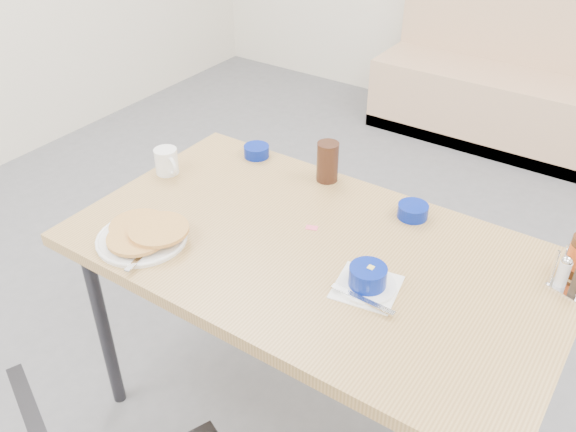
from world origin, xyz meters
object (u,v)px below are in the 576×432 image
Objects in this scene: butter_bowl at (413,211)px; dining_table at (314,264)px; booth_bench at (535,91)px; coffee_mug at (167,161)px; grits_setting at (367,279)px; amber_tumbler at (328,162)px; condiment_caddy at (570,278)px; creamer_bowl at (257,151)px; pancake_plate at (144,235)px.

dining_table is at bearing -118.96° from butter_bowl.
booth_bench reaches higher than butter_bowl.
coffee_mug is at bearing 173.42° from dining_table.
grits_setting is 0.37m from butter_bowl.
amber_tumbler is 1.21× the size of condiment_caddy.
grits_setting is 0.52m from condiment_caddy.
grits_setting is (0.21, -2.61, 0.44)m from booth_bench.
pancake_plate is at bearing -87.13° from creamer_bowl.
coffee_mug is at bearing -124.19° from creamer_bowl.
creamer_bowl is at bearing 143.50° from dining_table.
grits_setting is 2.19× the size of butter_bowl.
dining_table is 0.68m from condiment_caddy.
grits_setting reaches higher than butter_bowl.
grits_setting is at bearing -9.79° from coffee_mug.
booth_bench is at bearing 78.25° from creamer_bowl.
coffee_mug is at bearing -150.52° from amber_tumbler.
butter_bowl reaches higher than creamer_bowl.
coffee_mug is at bearing -104.50° from booth_bench.
condiment_caddy is at bearing 6.29° from coffee_mug.
dining_table is at bearing -142.58° from condiment_caddy.
butter_bowl is at bearing -85.78° from booth_bench.
coffee_mug is 1.24× the size of creamer_bowl.
dining_table is 10.27× the size of amber_tumbler.
condiment_caddy is (0.47, -0.08, 0.02)m from butter_bowl.
dining_table is 6.87× the size of grits_setting.
coffee_mug is 1.28m from condiment_caddy.
grits_setting is 0.78m from creamer_bowl.
butter_bowl is 0.34m from amber_tumbler.
creamer_bowl is (-0.46, -2.20, 0.43)m from booth_bench.
pancake_plate is at bearing -137.68° from condiment_caddy.
booth_bench is 2.28m from butter_bowl.
booth_bench is 2.58m from coffee_mug.
butter_bowl is (-0.04, 0.37, -0.01)m from grits_setting.
amber_tumbler is at bearing -169.96° from condiment_caddy.
pancake_plate reaches higher than butter_bowl.
condiment_caddy is at bearing -10.04° from butter_bowl.
coffee_mug is 0.55× the size of grits_setting.
pancake_plate is 1.96× the size of amber_tumbler.
creamer_bowl is 0.62m from butter_bowl.
booth_bench is at bearing 81.27° from pancake_plate.
pancake_plate reaches higher than dining_table.
grits_setting reaches higher than dining_table.
pancake_plate is 0.59m from creamer_bowl.
booth_bench is 7.10× the size of pancake_plate.
condiment_caddy is at bearing 18.51° from dining_table.
amber_tumbler is at bearing 0.40° from creamer_bowl.
booth_bench is at bearing 90.00° from dining_table.
condiment_caddy is (0.43, 0.29, 0.01)m from grits_setting.
creamer_bowl is at bearing -167.52° from condiment_caddy.
butter_bowl is at bearing 15.67° from coffee_mug.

